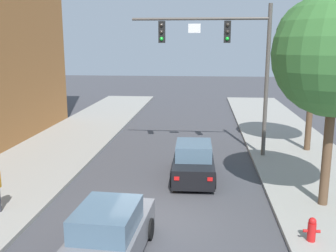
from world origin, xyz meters
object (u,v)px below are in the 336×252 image
car_lead_black (194,162)px  street_tree_nearest (336,55)px  car_following_grey (109,236)px  street_tree_second (315,39)px  traffic_signal_mast (228,52)px  fire_hydrant (312,229)px

car_lead_black → street_tree_nearest: 7.18m
car_following_grey → street_tree_second: (8.05, 11.50, 5.27)m
traffic_signal_mast → car_lead_black: traffic_signal_mast is taller
car_lead_black → street_tree_second: 9.23m
traffic_signal_mast → fire_hydrant: (2.01, -8.90, -4.85)m
car_following_grey → street_tree_nearest: (6.74, 4.09, 4.67)m
car_lead_black → car_following_grey: (-2.05, -6.88, 0.00)m
car_lead_black → street_tree_nearest: (4.69, -2.79, 4.67)m
traffic_signal_mast → car_lead_black: 5.93m
street_tree_nearest → street_tree_second: size_ratio=0.93×
car_lead_black → car_following_grey: size_ratio=0.99×
fire_hydrant → street_tree_nearest: (1.12, 2.75, 4.89)m
traffic_signal_mast → fire_hydrant: size_ratio=10.42×
traffic_signal_mast → street_tree_second: 4.67m
traffic_signal_mast → car_lead_black: (-1.56, -3.36, -4.63)m
fire_hydrant → street_tree_nearest: street_tree_nearest is taller
car_lead_black → street_tree_second: street_tree_second is taller
street_tree_nearest → street_tree_second: bearing=79.9°
car_following_grey → fire_hydrant: size_ratio=6.00×
street_tree_second → street_tree_nearest: bearing=-100.1°
traffic_signal_mast → street_tree_nearest: traffic_signal_mast is taller
traffic_signal_mast → car_lead_black: size_ratio=1.75×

